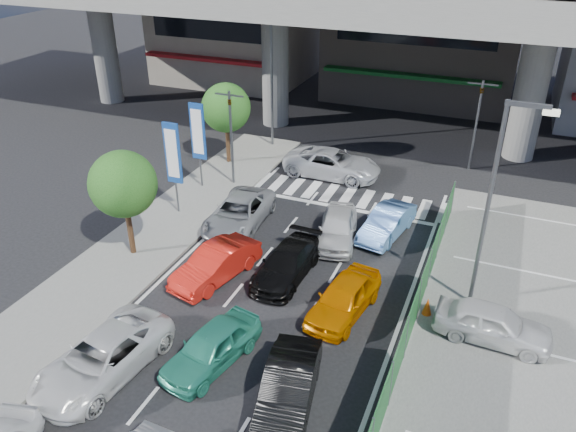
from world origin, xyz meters
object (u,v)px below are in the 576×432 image
at_px(sedan_white_front_mid, 337,227).
at_px(kei_truck_front_right, 387,223).
at_px(traffic_light_left, 230,115).
at_px(taxi_orange_left, 216,264).
at_px(traffic_light_right, 480,103).
at_px(hatch_black_mid_right, 288,388).
at_px(tree_near, 123,184).
at_px(signboard_far, 198,134).
at_px(tree_far, 226,108).
at_px(wagon_silver_front_left, 239,213).
at_px(street_lamp_left, 274,71).
at_px(sedan_white_mid_left, 102,357).
at_px(taxi_orange_right, 344,298).
at_px(parked_sedan_white, 493,324).
at_px(taxi_teal_mid, 212,347).
at_px(traffic_cone, 427,306).
at_px(street_lamp_right, 496,192).
at_px(crossing_wagon_silver, 332,164).
at_px(sedan_black_mid, 287,264).
at_px(signboard_near, 173,156).

height_order(sedan_white_front_mid, kei_truck_front_right, sedan_white_front_mid).
height_order(traffic_light_left, taxi_orange_left, traffic_light_left).
bearing_deg(traffic_light_right, hatch_black_mid_right, -98.46).
distance_m(tree_near, taxi_orange_left, 5.03).
distance_m(signboard_far, tree_far, 3.53).
xyz_separation_m(taxi_orange_left, wagon_silver_front_left, (-1.08, 4.22, 0.00)).
distance_m(traffic_light_right, kei_truck_front_right, 10.12).
bearing_deg(street_lamp_left, sedan_white_mid_left, -82.16).
height_order(sedan_white_mid_left, hatch_black_mid_right, same).
bearing_deg(taxi_orange_right, parked_sedan_white, 13.90).
bearing_deg(tree_near, parked_sedan_white, 0.34).
bearing_deg(taxi_teal_mid, sedan_white_mid_left, -136.92).
bearing_deg(taxi_orange_right, traffic_cone, 28.31).
height_order(tree_near, parked_sedan_white, tree_near).
bearing_deg(parked_sedan_white, taxi_orange_right, 97.82).
height_order(street_lamp_left, sedan_white_mid_left, street_lamp_left).
distance_m(street_lamp_right, tree_near, 14.38).
height_order(street_lamp_right, signboard_far, street_lamp_right).
relative_size(signboard_far, kei_truck_front_right, 1.20).
relative_size(kei_truck_front_right, crossing_wagon_silver, 0.73).
bearing_deg(taxi_orange_right, tree_far, 142.55).
bearing_deg(traffic_cone, street_lamp_right, 40.67).
relative_size(hatch_black_mid_right, taxi_orange_right, 1.03).
xyz_separation_m(traffic_light_right, signboard_far, (-13.10, -8.01, -0.87)).
xyz_separation_m(taxi_orange_right, crossing_wagon_silver, (-4.26, 11.49, 0.06)).
distance_m(street_lamp_right, sedan_white_mid_left, 14.16).
bearing_deg(sedan_black_mid, traffic_cone, -1.49).
relative_size(sedan_white_mid_left, parked_sedan_white, 1.25).
height_order(street_lamp_right, crossing_wagon_silver, street_lamp_right).
height_order(tree_near, sedan_black_mid, tree_near).
bearing_deg(kei_truck_front_right, street_lamp_right, -30.80).
bearing_deg(traffic_cone, taxi_orange_left, -174.17).
relative_size(hatch_black_mid_right, sedan_black_mid, 0.97).
height_order(signboard_near, sedan_white_mid_left, signboard_near).
bearing_deg(traffic_light_left, parked_sedan_white, -29.29).
bearing_deg(traffic_cone, hatch_black_mid_right, -117.68).
relative_size(tree_far, sedan_white_front_mid, 1.19).
bearing_deg(sedan_white_mid_left, traffic_light_left, 107.33).
height_order(traffic_light_left, kei_truck_front_right, traffic_light_left).
bearing_deg(traffic_light_right, sedan_white_front_mid, -113.75).
distance_m(tree_near, traffic_cone, 12.96).
bearing_deg(hatch_black_mid_right, signboard_far, 118.41).
bearing_deg(sedan_black_mid, signboard_far, 142.87).
bearing_deg(taxi_orange_left, traffic_light_right, 75.54).
xyz_separation_m(signboard_far, crossing_wagon_silver, (6.04, 4.11, -2.31)).
bearing_deg(traffic_light_left, signboard_far, -144.30).
height_order(taxi_orange_left, crossing_wagon_silver, crossing_wagon_silver).
height_order(tree_far, parked_sedan_white, tree_far).
xyz_separation_m(street_lamp_left, sedan_black_mid, (6.16, -13.02, -4.14)).
bearing_deg(street_lamp_left, wagon_silver_front_left, -76.06).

